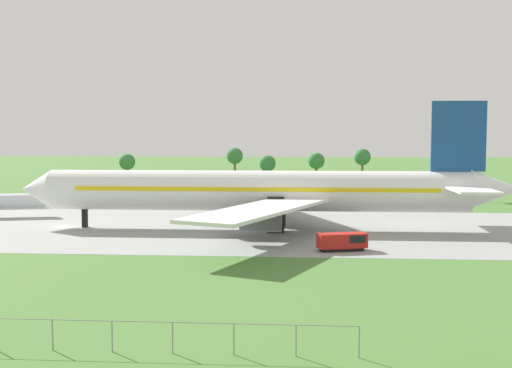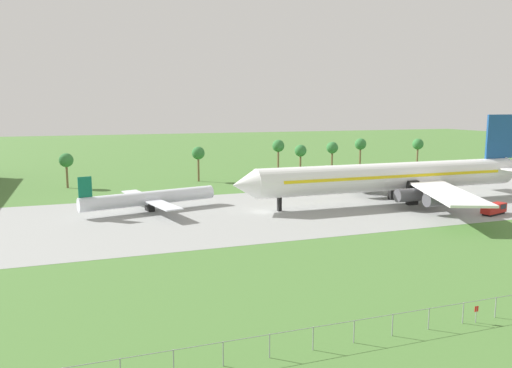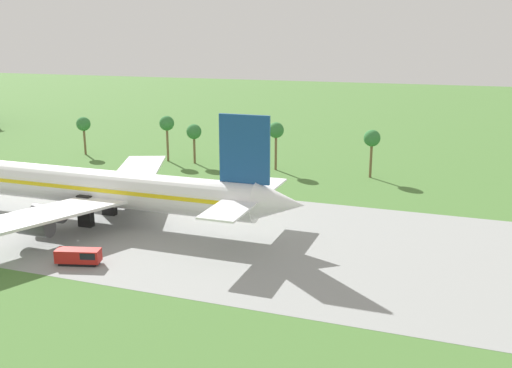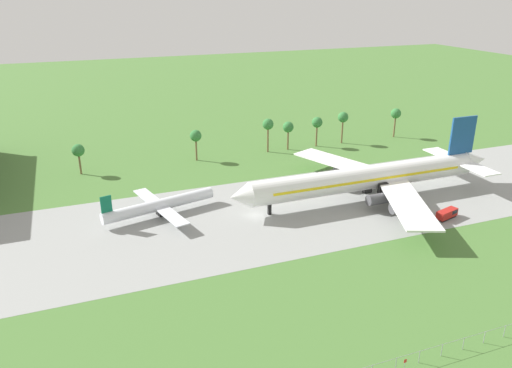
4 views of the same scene
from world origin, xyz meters
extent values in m
plane|color=#477233|center=(0.00, 0.00, 0.00)|extent=(600.00, 600.00, 0.00)
cube|color=gray|center=(0.00, 0.00, 0.01)|extent=(320.00, 44.00, 0.02)
cylinder|color=white|center=(29.40, -0.44, 5.78)|extent=(62.31, 6.00, 6.00)
cone|color=white|center=(-4.16, -0.44, 5.78)|extent=(4.80, 5.88, 5.88)
cone|color=white|center=(64.30, -0.44, 6.23)|extent=(7.49, 5.70, 5.70)
cube|color=yellow|center=(29.40, -0.44, 6.23)|extent=(52.96, 6.12, 0.60)
cube|color=navy|center=(58.75, -0.44, 13.87)|extent=(7.79, 0.50, 10.19)
cube|color=white|center=(59.05, -0.44, 6.68)|extent=(5.40, 23.98, 0.30)
cube|color=white|center=(31.16, -15.13, 4.73)|extent=(18.23, 30.15, 0.44)
cube|color=white|center=(31.16, 14.24, 4.73)|extent=(18.23, 30.15, 0.44)
cylinder|color=#4C4C51|center=(28.57, -7.64, 2.98)|extent=(5.40, 2.70, 2.70)
cylinder|color=#4C4C51|center=(30.99, -13.63, 2.98)|extent=(5.40, 2.70, 2.70)
cylinder|color=#4C4C51|center=(28.57, 6.75, 2.98)|extent=(5.40, 2.70, 2.70)
cylinder|color=#4C4C51|center=(30.99, 12.75, 2.98)|extent=(5.40, 2.70, 2.70)
cube|color=black|center=(3.23, -0.44, 2.59)|extent=(0.70, 0.90, 5.18)
cube|color=black|center=(32.51, -3.74, 2.59)|extent=(2.40, 1.20, 5.18)
cube|color=black|center=(32.51, 2.85, 2.59)|extent=(2.40, 1.20, 5.18)
cube|color=black|center=(41.16, -17.44, 0.20)|extent=(5.36, 3.10, 0.40)
cube|color=#B21E19|center=(41.16, -17.44, 1.28)|extent=(6.28, 3.53, 1.76)
cube|color=black|center=(42.74, -17.00, 1.54)|extent=(2.56, 2.53, 0.90)
cylinder|color=gray|center=(20.00, -55.00, 1.05)|extent=(0.10, 0.10, 2.10)
cylinder|color=gray|center=(24.00, -55.00, 1.05)|extent=(0.10, 0.10, 2.10)
cylinder|color=gray|center=(28.00, -55.00, 1.05)|extent=(0.10, 0.10, 2.10)
cylinder|color=gray|center=(32.00, -55.00, 1.05)|extent=(0.10, 0.10, 2.10)
cylinder|color=gray|center=(36.00, -55.00, 1.05)|extent=(0.10, 0.10, 2.10)
cylinder|color=gray|center=(40.00, -55.00, 1.05)|extent=(0.10, 0.10, 2.10)
cylinder|color=brown|center=(70.77, 44.86, 4.04)|extent=(0.56, 0.56, 8.08)
sphere|color=#337538|center=(70.77, 44.86, 8.68)|extent=(3.60, 3.60, 3.60)
cylinder|color=brown|center=(39.24, 44.86, 3.87)|extent=(0.56, 0.56, 7.75)
sphere|color=#337538|center=(39.24, 44.86, 8.35)|extent=(3.60, 3.60, 3.60)
cylinder|color=brown|center=(-2.74, 44.86, 3.69)|extent=(0.56, 0.56, 7.38)
sphere|color=#337538|center=(-2.74, 44.86, 7.98)|extent=(3.60, 3.60, 3.60)
cylinder|color=brown|center=(49.16, 44.86, 4.31)|extent=(0.56, 0.56, 8.63)
sphere|color=#337538|center=(49.16, 44.86, 9.23)|extent=(3.60, 3.60, 3.60)
cylinder|color=brown|center=(28.58, 44.86, 3.57)|extent=(0.56, 0.56, 7.14)
sphere|color=#337538|center=(28.58, 44.86, 7.74)|extent=(3.60, 3.60, 3.60)
cylinder|color=brown|center=(21.36, 44.86, 4.39)|extent=(0.56, 0.56, 8.78)
sphere|color=#337538|center=(21.36, 44.86, 9.38)|extent=(3.60, 3.60, 3.60)
camera|label=1|loc=(36.40, -95.13, 14.25)|focal=45.00mm
camera|label=2|loc=(-34.09, -91.19, 20.67)|focal=35.00mm
camera|label=3|loc=(87.94, -76.99, 30.06)|focal=40.00mm
camera|label=4|loc=(-38.60, -100.27, 50.53)|focal=35.00mm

